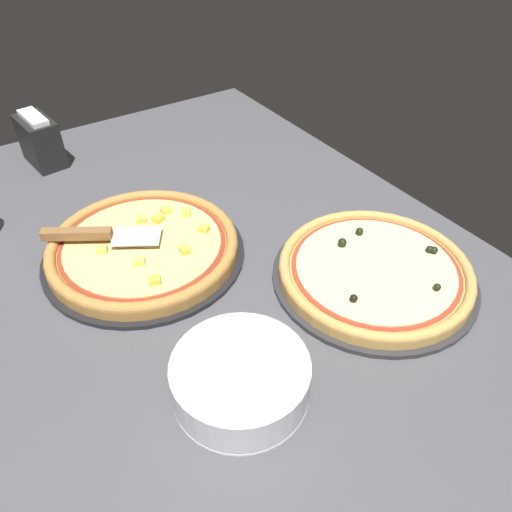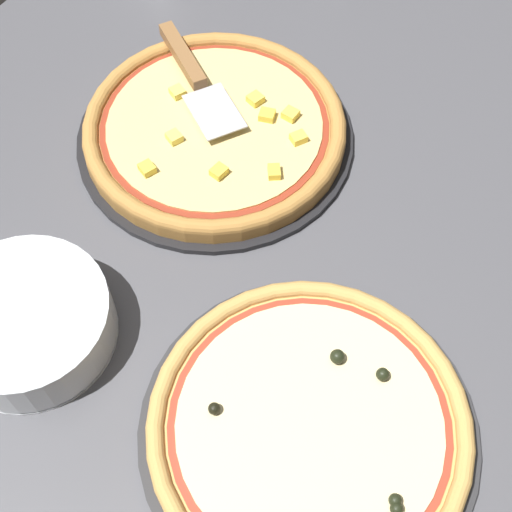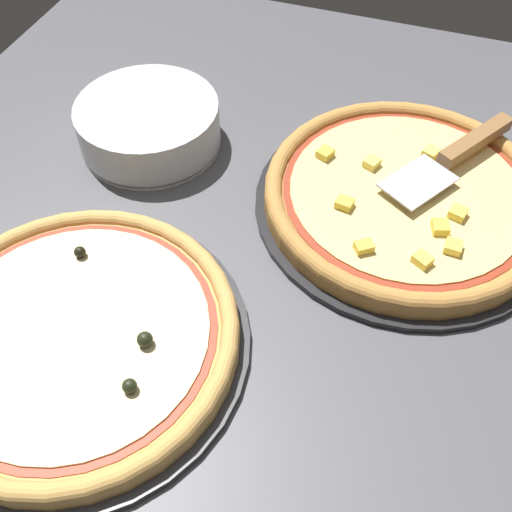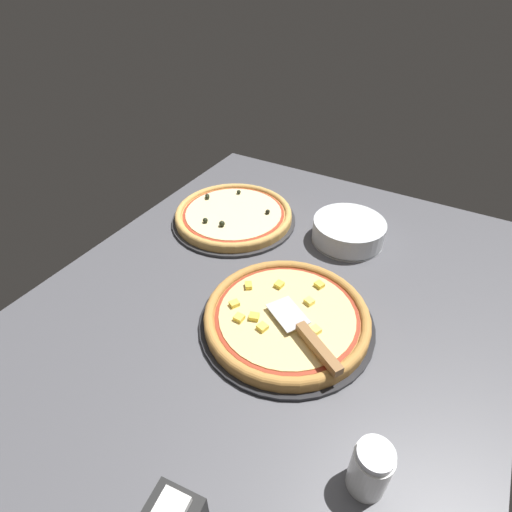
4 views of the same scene
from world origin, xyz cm
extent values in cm
cube|color=#4C4C51|center=(0.00, 0.00, -1.80)|extent=(144.62, 113.06, 3.60)
cylinder|color=black|center=(-4.20, -7.27, 0.50)|extent=(41.85, 41.85, 1.00)
cylinder|color=#B77F3D|center=(-4.20, -7.27, 2.07)|extent=(39.34, 39.34, 2.15)
torus|color=#B77F3D|center=(-4.20, -7.27, 3.15)|extent=(39.34, 39.34, 2.40)
cylinder|color=maroon|center=(-4.20, -7.27, 3.22)|extent=(34.19, 34.19, 0.15)
cylinder|color=#E5C67A|center=(-4.20, -7.27, 3.35)|extent=(32.26, 32.26, 0.40)
cube|color=yellow|center=(3.28, -1.35, 4.12)|extent=(2.44, 2.20, 1.16)
cube|color=yellow|center=(-0.85, 5.23, 4.12)|extent=(2.82, 2.71, 1.16)
cube|color=#F4D64C|center=(-8.10, 4.90, 4.12)|extent=(2.82, 2.69, 1.16)
cube|color=#F4D64C|center=(-11.21, -4.52, 4.12)|extent=(2.60, 2.57, 1.16)
cube|color=#F9E05B|center=(1.55, -10.41, 4.12)|extent=(2.54, 2.64, 1.16)
cube|color=yellow|center=(8.30, -10.20, 4.12)|extent=(2.59, 2.71, 1.16)
cube|color=yellow|center=(-9.38, -1.31, 4.12)|extent=(2.64, 2.77, 1.16)
cube|color=#F4D64C|center=(-11.40, 1.54, 4.12)|extent=(2.17, 2.23, 1.16)
cube|color=#F9E05B|center=(-6.01, -15.29, 4.12)|extent=(2.63, 2.71, 1.16)
cylinder|color=#2D2D30|center=(27.59, 27.72, 0.50)|extent=(40.31, 40.31, 1.00)
cylinder|color=tan|center=(27.59, 27.72, 1.97)|extent=(37.89, 37.89, 1.94)
torus|color=tan|center=(27.59, 27.72, 2.94)|extent=(37.89, 37.89, 2.13)
cylinder|color=#A33823|center=(27.59, 27.72, 3.01)|extent=(32.94, 32.94, 0.15)
cylinder|color=beige|center=(27.59, 27.72, 3.14)|extent=(31.07, 31.07, 0.40)
sphere|color=black|center=(19.04, 26.48, 4.24)|extent=(1.80, 1.80, 1.80)
sphere|color=black|center=(18.09, 32.08, 4.14)|extent=(1.61, 1.61, 1.61)
sphere|color=black|center=(32.28, 17.66, 4.07)|extent=(1.46, 1.46, 1.46)
cube|color=#B7B7BC|center=(-5.27, -7.95, 4.82)|extent=(10.63, 11.72, 0.24)
cube|color=olive|center=(-11.57, -18.13, 5.70)|extent=(9.33, 13.19, 2.00)
cylinder|color=silver|center=(35.47, -8.37, 0.35)|extent=(21.55, 21.55, 0.70)
cylinder|color=silver|center=(35.47, -8.37, 1.05)|extent=(21.55, 21.55, 0.70)
cylinder|color=silver|center=(35.47, -8.37, 1.75)|extent=(21.55, 21.55, 0.70)
cylinder|color=silver|center=(35.47, -8.37, 2.45)|extent=(21.55, 21.55, 0.70)
cylinder|color=silver|center=(35.47, -8.37, 3.15)|extent=(21.55, 21.55, 0.70)
cylinder|color=silver|center=(35.47, -8.37, 3.85)|extent=(21.55, 21.55, 0.70)
cylinder|color=silver|center=(35.47, -8.37, 4.55)|extent=(21.55, 21.55, 0.70)
cylinder|color=silver|center=(35.47, -8.37, 5.25)|extent=(21.55, 21.55, 0.70)
cylinder|color=silver|center=(35.47, -8.37, 5.95)|extent=(21.55, 21.55, 0.70)
cylinder|color=silver|center=(35.47, -8.37, 6.65)|extent=(21.55, 21.55, 0.70)
camera|label=1|loc=(75.72, -32.08, 67.38)|focal=35.00mm
camera|label=2|loc=(53.46, 36.91, 82.98)|focal=50.00mm
camera|label=3|loc=(-4.01, 55.16, 61.21)|focal=42.00mm
camera|label=4|loc=(-64.34, -33.22, 72.63)|focal=28.00mm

